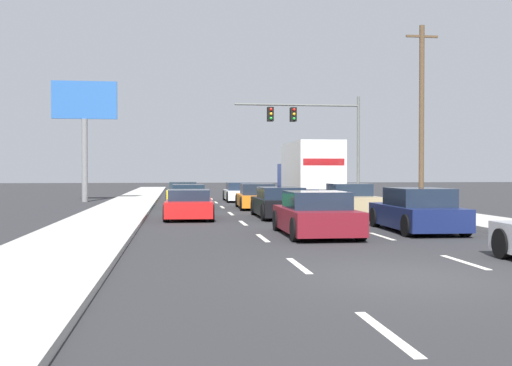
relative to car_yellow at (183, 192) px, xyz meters
name	(u,v)px	position (x,y,z in m)	size (l,w,h in m)	color
ground_plane	(247,203)	(3.63, -3.10, -0.56)	(140.00, 140.00, 0.00)	#2B2B2D
sidewalk_right	(387,206)	(10.28, -8.10, -0.49)	(2.79, 80.00, 0.14)	#B2AFA8
sidewalk_left	(122,208)	(-3.01, -8.10, -0.49)	(2.79, 80.00, 0.14)	#B2AFA8
lane_markings	(255,207)	(3.63, -6.59, -0.55)	(3.54, 62.00, 0.01)	silver
car_yellow	(183,192)	(0.00, 0.00, 0.00)	(2.09, 4.16, 1.21)	yellow
car_green	(188,197)	(0.18, -6.53, -0.01)	(1.94, 4.56, 1.18)	#196B38
car_red	(189,205)	(0.08, -14.43, -0.02)	(1.98, 4.10, 1.14)	red
car_white	(240,193)	(3.49, -0.52, -0.01)	(1.90, 4.23, 1.17)	white
car_orange	(257,197)	(3.52, -8.21, 0.01)	(1.97, 4.27, 1.24)	orange
car_black	(280,203)	(3.68, -14.23, 0.02)	(1.94, 4.32, 1.22)	black
car_maroon	(316,215)	(3.53, -21.14, 0.03)	(1.97, 4.13, 1.27)	maroon
box_truck	(308,169)	(7.02, -4.11, 1.44)	(2.71, 8.64, 3.45)	white
car_tan	(349,200)	(7.04, -12.31, 0.03)	(2.08, 4.54, 1.31)	tan
car_navy	(417,211)	(6.89, -20.33, 0.06)	(2.02, 4.35, 1.33)	#141E4C
traffic_signal_mast	(308,123)	(8.50, 2.67, 4.61)	(8.67, 0.69, 7.02)	#595B56
utility_pole_mid	(422,113)	(12.92, -6.10, 4.51)	(1.80, 0.28, 9.84)	brown
roadside_billboard	(85,116)	(-5.97, 0.16, 4.67)	(3.91, 0.36, 7.36)	slate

